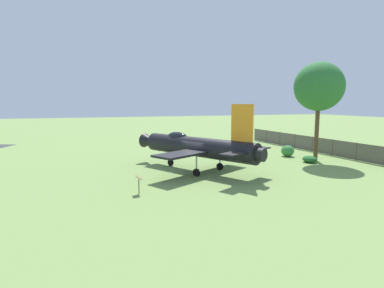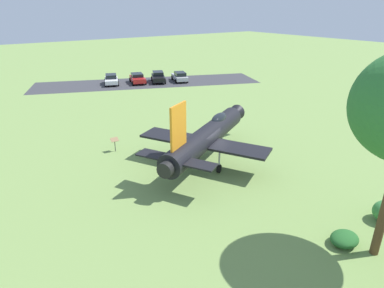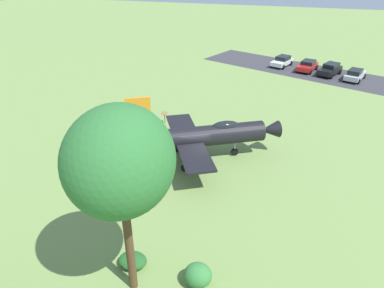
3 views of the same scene
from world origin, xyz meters
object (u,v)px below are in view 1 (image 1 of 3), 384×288
(shrub_by_tree, at_px, (310,159))
(display_jet, at_px, (195,146))
(info_plaque, at_px, (139,180))
(shade_tree, at_px, (319,87))
(shrub_near_fence, at_px, (288,151))

(shrub_by_tree, bearing_deg, display_jet, 88.50)
(shrub_by_tree, relative_size, info_plaque, 1.33)
(shade_tree, relative_size, shrub_near_fence, 6.85)
(shrub_by_tree, bearing_deg, info_plaque, 105.68)
(display_jet, distance_m, shade_tree, 13.57)
(shade_tree, bearing_deg, shrub_near_fence, 19.79)
(display_jet, height_order, info_plaque, display_jet)
(shrub_near_fence, bearing_deg, display_jet, 105.80)
(display_jet, relative_size, info_plaque, 10.59)
(shrub_by_tree, bearing_deg, shrub_near_fence, -1.80)
(shade_tree, distance_m, shrub_near_fence, 7.24)
(shrub_near_fence, bearing_deg, info_plaque, 115.98)
(shrub_near_fence, bearing_deg, shade_tree, -160.21)
(display_jet, distance_m, info_plaque, 7.63)
(shrub_near_fence, height_order, info_plaque, shrub_near_fence)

